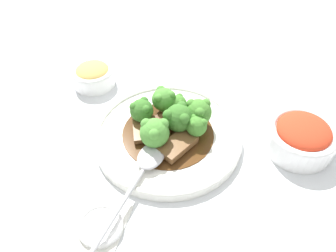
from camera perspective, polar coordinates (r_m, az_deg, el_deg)
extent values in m
plane|color=silver|center=(0.61, 0.00, -2.23)|extent=(4.00, 4.00, 0.00)
cylinder|color=white|center=(0.60, 0.00, -1.78)|extent=(0.27, 0.27, 0.01)
torus|color=white|center=(0.60, 0.00, -1.33)|extent=(0.27, 0.27, 0.01)
cylinder|color=#4C2D14|center=(0.60, 0.00, -1.28)|extent=(0.17, 0.17, 0.00)
cube|color=#56331E|center=(0.60, -1.32, 0.68)|extent=(0.06, 0.07, 0.01)
cube|color=brown|center=(0.56, 1.67, -3.32)|extent=(0.08, 0.06, 0.01)
cube|color=brown|center=(0.59, -4.63, -0.63)|extent=(0.07, 0.05, 0.01)
cylinder|color=#8EB756|center=(0.60, 1.83, -0.20)|extent=(0.02, 0.02, 0.01)
sphere|color=#387028|center=(0.58, 1.88, 1.40)|extent=(0.05, 0.05, 0.05)
sphere|color=#387028|center=(0.58, 2.39, 3.41)|extent=(0.02, 0.02, 0.02)
sphere|color=#387028|center=(0.57, 0.36, 2.19)|extent=(0.02, 0.02, 0.02)
sphere|color=#387028|center=(0.56, 3.00, 1.56)|extent=(0.02, 0.02, 0.02)
cylinder|color=#7FA84C|center=(0.59, 4.87, -1.30)|extent=(0.01, 0.01, 0.01)
sphere|color=#427F2D|center=(0.57, 4.98, -0.02)|extent=(0.04, 0.04, 0.04)
sphere|color=#427F2D|center=(0.57, 4.57, 1.46)|extent=(0.01, 0.01, 0.01)
sphere|color=#427F2D|center=(0.56, 4.36, 0.05)|extent=(0.01, 0.01, 0.01)
sphere|color=#427F2D|center=(0.57, 6.21, 0.57)|extent=(0.01, 0.01, 0.01)
cylinder|color=#8EB756|center=(0.57, -2.29, -2.85)|extent=(0.02, 0.02, 0.01)
sphere|color=#4C8E38|center=(0.55, -2.36, -1.23)|extent=(0.05, 0.05, 0.05)
sphere|color=#4C8E38|center=(0.55, -3.82, 0.36)|extent=(0.02, 0.02, 0.02)
sphere|color=#4C8E38|center=(0.53, -2.42, -1.45)|extent=(0.02, 0.02, 0.02)
sphere|color=#4C8E38|center=(0.55, -0.97, 0.39)|extent=(0.02, 0.02, 0.02)
cylinder|color=#7FA84C|center=(0.61, -4.50, 1.30)|extent=(0.01, 0.01, 0.01)
sphere|color=#387028|center=(0.60, -4.61, 2.69)|extent=(0.04, 0.04, 0.04)
sphere|color=#387028|center=(0.59, -5.96, 3.35)|extent=(0.02, 0.02, 0.02)
sphere|color=#387028|center=(0.58, -3.86, 2.87)|extent=(0.02, 0.02, 0.02)
sphere|color=#387028|center=(0.60, -4.19, 4.35)|extent=(0.02, 0.02, 0.02)
cylinder|color=#7FA84C|center=(0.63, -0.76, 3.19)|extent=(0.01, 0.01, 0.01)
sphere|color=#4C8E38|center=(0.62, -0.78, 4.66)|extent=(0.04, 0.04, 0.04)
sphere|color=#4C8E38|center=(0.60, -1.63, 4.86)|extent=(0.02, 0.02, 0.02)
sphere|color=#4C8E38|center=(0.61, 0.51, 5.40)|extent=(0.02, 0.02, 0.02)
sphere|color=#4C8E38|center=(0.62, -1.25, 6.30)|extent=(0.02, 0.02, 0.02)
cylinder|color=#7FA84C|center=(0.61, 5.16, 0.82)|extent=(0.02, 0.02, 0.01)
sphere|color=#427F2D|center=(0.59, 5.30, 2.40)|extent=(0.05, 0.05, 0.05)
sphere|color=#427F2D|center=(0.57, 5.52, 2.33)|extent=(0.02, 0.02, 0.02)
sphere|color=#427F2D|center=(0.59, 6.58, 3.86)|extent=(0.02, 0.02, 0.02)
sphere|color=#427F2D|center=(0.59, 4.05, 3.83)|extent=(0.02, 0.02, 0.02)
cylinder|color=#7FA84C|center=(0.63, 1.37, 2.89)|extent=(0.01, 0.01, 0.01)
sphere|color=#427F2D|center=(0.62, 1.39, 3.98)|extent=(0.03, 0.03, 0.03)
sphere|color=#427F2D|center=(0.61, 2.07, 4.14)|extent=(0.01, 0.01, 0.01)
sphere|color=#427F2D|center=(0.62, 1.70, 5.23)|extent=(0.01, 0.01, 0.01)
sphere|color=#427F2D|center=(0.61, 0.45, 4.50)|extent=(0.01, 0.01, 0.01)
ellipsoid|color=#B7B7BC|center=(0.55, -2.93, -5.19)|extent=(0.07, 0.05, 0.01)
cylinder|color=#B7B7BC|center=(0.50, -8.73, -14.37)|extent=(0.16, 0.02, 0.01)
cylinder|color=white|center=(0.64, 21.53, -3.39)|extent=(0.07, 0.07, 0.01)
cylinder|color=white|center=(0.62, 21.98, -2.27)|extent=(0.12, 0.12, 0.04)
torus|color=white|center=(0.61, 22.52, -0.92)|extent=(0.12, 0.12, 0.01)
ellipsoid|color=red|center=(0.61, 22.60, -0.73)|extent=(0.09, 0.09, 0.03)
cylinder|color=white|center=(0.74, -12.64, 7.40)|extent=(0.05, 0.05, 0.01)
cylinder|color=white|center=(0.74, -12.81, 8.23)|extent=(0.09, 0.09, 0.03)
torus|color=white|center=(0.73, -13.02, 9.26)|extent=(0.09, 0.09, 0.01)
ellipsoid|color=tan|center=(0.72, -13.05, 9.41)|extent=(0.07, 0.07, 0.02)
cylinder|color=white|center=(0.51, -11.67, -16.77)|extent=(0.07, 0.07, 0.01)
torus|color=white|center=(0.51, -11.76, -16.51)|extent=(0.07, 0.07, 0.01)
cube|color=silver|center=(0.52, -13.96, -17.43)|extent=(0.12, 0.11, 0.01)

